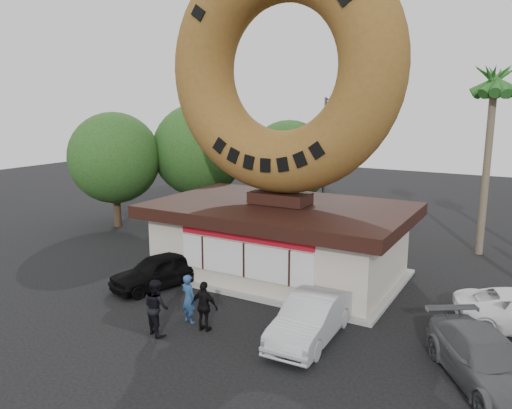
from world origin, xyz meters
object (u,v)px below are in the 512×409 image
at_px(street_lamp, 327,155).
at_px(person_center, 156,307).
at_px(car_grey, 486,361).
at_px(person_left, 189,299).
at_px(car_silver, 311,318).
at_px(donut_shop, 279,237).
at_px(car_black, 158,271).
at_px(person_right, 204,306).
at_px(giant_donut, 281,68).

distance_m(street_lamp, person_center, 17.70).
height_order(street_lamp, car_grey, street_lamp).
bearing_deg(car_grey, street_lamp, 92.76).
distance_m(person_left, car_silver, 4.37).
bearing_deg(donut_shop, car_black, -134.04).
relative_size(person_left, car_grey, 0.37).
bearing_deg(person_left, car_black, -21.68).
height_order(street_lamp, person_center, street_lamp).
distance_m(person_right, car_black, 4.81).
relative_size(street_lamp, car_silver, 1.81).
relative_size(street_lamp, car_black, 1.93).
relative_size(street_lamp, car_grey, 1.67).
xyz_separation_m(street_lamp, car_black, (-1.89, -13.89, -3.78)).
relative_size(giant_donut, car_black, 2.55).
height_order(person_left, person_center, person_center).
distance_m(street_lamp, car_silver, 16.55).
bearing_deg(donut_shop, person_left, -94.67).
relative_size(giant_donut, car_grey, 2.21).
xyz_separation_m(person_center, person_right, (1.27, 0.99, -0.08)).
bearing_deg(person_left, donut_shop, -82.71).
relative_size(person_left, car_black, 0.43).
bearing_deg(car_black, street_lamp, 102.22).
bearing_deg(car_grey, car_silver, 146.38).
bearing_deg(person_right, person_left, -20.76).
xyz_separation_m(person_right, car_black, (-4.14, 2.44, -0.18)).
distance_m(car_black, car_silver, 7.62).
bearing_deg(person_left, street_lamp, -73.19).
distance_m(donut_shop, car_grey, 10.46).
height_order(person_center, car_silver, person_center).
xyz_separation_m(donut_shop, car_black, (-3.75, -3.88, -1.06)).
bearing_deg(person_right, street_lamp, -85.51).
bearing_deg(car_grey, car_black, 141.37).
relative_size(person_left, person_right, 1.01).
xyz_separation_m(donut_shop, person_center, (-0.88, -7.31, -0.81)).
distance_m(street_lamp, person_right, 16.88).
relative_size(person_center, car_grey, 0.40).
relative_size(giant_donut, person_left, 5.97).
xyz_separation_m(person_right, car_silver, (3.38, 1.23, -0.15)).
xyz_separation_m(person_center, car_silver, (4.65, 2.22, -0.23)).
bearing_deg(giant_donut, donut_shop, -90.00).
bearing_deg(person_right, donut_shop, -89.82).
relative_size(donut_shop, car_grey, 2.34).
xyz_separation_m(person_left, car_grey, (9.54, 0.90, -0.19)).
xyz_separation_m(donut_shop, giant_donut, (0.00, 0.02, 7.32)).
height_order(donut_shop, person_right, donut_shop).
bearing_deg(car_grey, person_right, 154.75).
bearing_deg(car_black, person_left, -13.67).
height_order(person_left, car_grey, person_left).
bearing_deg(car_black, person_center, -30.12).
height_order(giant_donut, car_silver, giant_donut).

